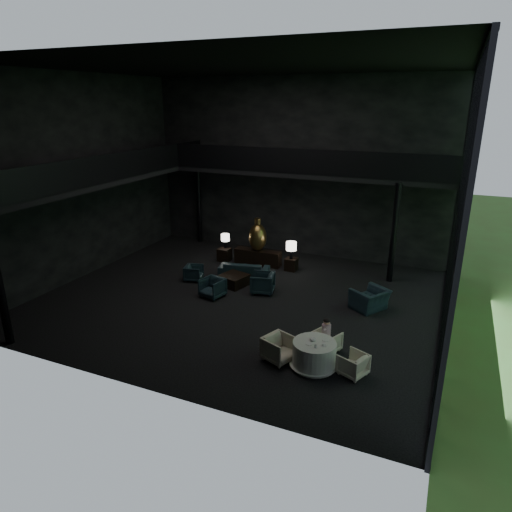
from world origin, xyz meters
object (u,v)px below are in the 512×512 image
at_px(bronze_urn, 258,237).
at_px(lounge_armchair_east, 263,281).
at_px(table_lamp_left, 225,238).
at_px(console, 258,257).
at_px(child, 326,328).
at_px(dining_chair_west, 279,347).
at_px(dining_table, 314,356).
at_px(dining_chair_east, 353,365).
at_px(lounge_armchair_south, 212,287).
at_px(window_armchair, 370,295).
at_px(table_lamp_right, 291,247).
at_px(side_table_right, 291,264).
at_px(side_table_left, 224,255).
at_px(coffee_table, 234,280).
at_px(sofa, 244,267).
at_px(lounge_armchair_west, 194,273).
at_px(dining_chair_north, 327,341).

distance_m(bronze_urn, lounge_armchair_east, 3.21).
xyz_separation_m(table_lamp_left, lounge_armchair_east, (3.00, -2.78, -0.57)).
bearing_deg(console, child, -51.54).
bearing_deg(dining_chair_west, lounge_armchair_east, 50.22).
height_order(table_lamp_left, dining_table, table_lamp_left).
distance_m(bronze_urn, dining_chair_east, 9.01).
bearing_deg(lounge_armchair_south, table_lamp_left, 123.19).
bearing_deg(table_lamp_left, window_armchair, -20.67).
bearing_deg(dining_table, table_lamp_right, 114.26).
bearing_deg(side_table_right, lounge_armchair_east, -94.27).
relative_size(side_table_left, lounge_armchair_east, 0.61).
bearing_deg(side_table_left, coffee_table, -55.57).
distance_m(bronze_urn, window_armchair, 6.05).
distance_m(sofa, child, 6.47).
xyz_separation_m(bronze_urn, coffee_table, (0.08, -2.55, -1.08)).
distance_m(dining_chair_east, dining_chair_west, 2.06).
xyz_separation_m(bronze_urn, lounge_armchair_west, (-1.64, -2.74, -0.98)).
bearing_deg(console, lounge_armchair_east, -63.40).
relative_size(lounge_armchair_south, dining_chair_west, 0.99).
height_order(table_lamp_right, sofa, table_lamp_right).
relative_size(side_table_left, sofa, 0.28).
bearing_deg(dining_chair_north, child, -0.44).
height_order(lounge_armchair_west, dining_chair_north, lounge_armchair_west).
bearing_deg(bronze_urn, console, 90.00).
xyz_separation_m(sofa, lounge_armchair_east, (1.37, -1.28, 0.07)).
relative_size(console, dining_chair_west, 2.58).
bearing_deg(table_lamp_left, dining_chair_north, -43.09).
bearing_deg(sofa, table_lamp_left, -54.72).
height_order(console, dining_chair_east, console).
relative_size(lounge_armchair_east, dining_chair_east, 1.56).
bearing_deg(dining_table, side_table_right, 114.07).
bearing_deg(table_lamp_right, bronze_urn, 175.91).
xyz_separation_m(sofa, dining_chair_west, (3.65, -5.50, 0.01)).
bearing_deg(lounge_armchair_east, dining_chair_north, 34.42).
bearing_deg(dining_chair_east, dining_chair_north, -110.82).
bearing_deg(dining_table, lounge_armchair_west, 146.48).
distance_m(side_table_left, dining_chair_north, 8.64).
height_order(side_table_right, dining_chair_east, dining_chair_east).
bearing_deg(dining_chair_west, table_lamp_right, 38.66).
distance_m(side_table_left, coffee_table, 2.96).
bearing_deg(lounge_armchair_south, side_table_left, 123.78).
height_order(console, dining_chair_north, console).
bearing_deg(lounge_armchair_south, lounge_armchair_east, 48.45).
relative_size(table_lamp_left, dining_table, 0.48).
xyz_separation_m(sofa, lounge_armchair_west, (-1.67, -1.25, -0.09)).
bearing_deg(dining_chair_north, dining_chair_east, 159.74).
bearing_deg(side_table_right, dining_chair_north, -61.74).
distance_m(dining_table, dining_chair_east, 1.06).
distance_m(window_armchair, dining_chair_north, 3.38).
height_order(sofa, lounge_armchair_south, lounge_armchair_south).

